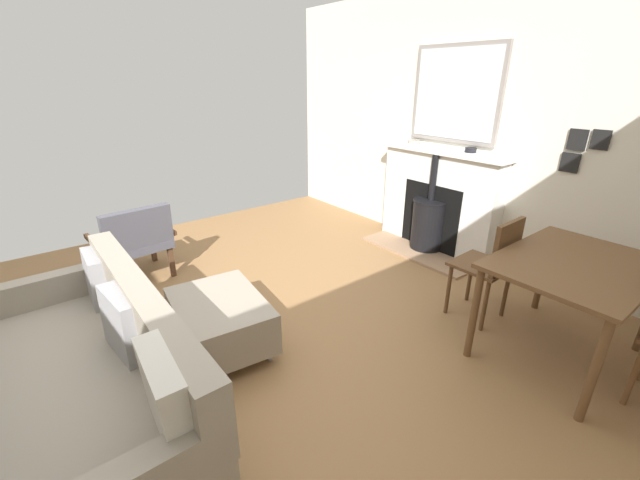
{
  "coord_description": "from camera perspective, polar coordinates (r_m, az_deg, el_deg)",
  "views": [
    {
      "loc": [
        0.93,
        2.42,
        1.83
      ],
      "look_at": [
        -0.73,
        0.3,
        0.72
      ],
      "focal_mm": 22.05,
      "sensor_mm": 36.0,
      "label": 1
    }
  ],
  "objects": [
    {
      "name": "mantel_bowl_far",
      "position": [
        4.29,
        21.04,
        12.14
      ],
      "size": [
        0.11,
        0.11,
        0.05
      ],
      "color": "black",
      "rests_on": "fireplace"
    },
    {
      "name": "dining_chair_near_fireplace",
      "position": [
        3.31,
        23.75,
        -2.85
      ],
      "size": [
        0.41,
        0.41,
        0.87
      ],
      "color": "brown",
      "rests_on": "ground"
    },
    {
      "name": "mantel_bowl_near",
      "position": [
        4.69,
        13.46,
        13.72
      ],
      "size": [
        0.14,
        0.14,
        0.04
      ],
      "color": "#9E9384",
      "rests_on": "fireplace"
    },
    {
      "name": "ottoman",
      "position": [
        2.93,
        -14.27,
        -11.11
      ],
      "size": [
        0.67,
        0.85,
        0.39
      ],
      "color": "#B2B2B7",
      "rests_on": "ground"
    },
    {
      "name": "fireplace",
      "position": [
        4.58,
        16.39,
        4.78
      ],
      "size": [
        0.62,
        1.48,
        1.14
      ],
      "color": "#9E7A5B",
      "rests_on": "ground"
    },
    {
      "name": "sofa",
      "position": [
        2.5,
        -30.67,
        -17.52
      ],
      "size": [
        0.93,
        1.91,
        0.83
      ],
      "color": "#B2B2B7",
      "rests_on": "ground"
    },
    {
      "name": "mirror_over_mantel",
      "position": [
        4.48,
        19.07,
        19.36
      ],
      "size": [
        0.04,
        1.01,
        0.95
      ],
      "color": "gray"
    },
    {
      "name": "photo_gallery_row",
      "position": [
        3.97,
        33.7,
        11.06
      ],
      "size": [
        0.02,
        0.32,
        0.37
      ],
      "color": "black"
    },
    {
      "name": "wall_left",
      "position": [
        4.54,
        20.06,
        15.28
      ],
      "size": [
        0.12,
        5.34,
        2.72
      ],
      "primitive_type": "cube",
      "color": "silver",
      "rests_on": "ground"
    },
    {
      "name": "armchair_accent",
      "position": [
        4.08,
        -25.33,
        0.14
      ],
      "size": [
        0.72,
        0.63,
        0.76
      ],
      "color": "#4C3321",
      "rests_on": "ground"
    },
    {
      "name": "dining_table",
      "position": [
        3.08,
        32.93,
        -4.15
      ],
      "size": [
        1.12,
        0.83,
        0.72
      ],
      "color": "brown",
      "rests_on": "ground"
    },
    {
      "name": "ground_plane",
      "position": [
        3.18,
        -14.34,
        -13.62
      ],
      "size": [
        5.76,
        5.34,
        0.01
      ],
      "primitive_type": "cube",
      "color": "olive"
    }
  ]
}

